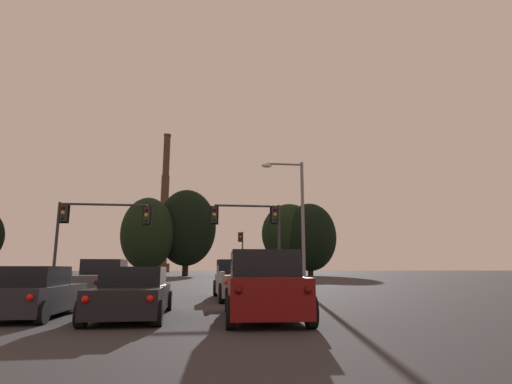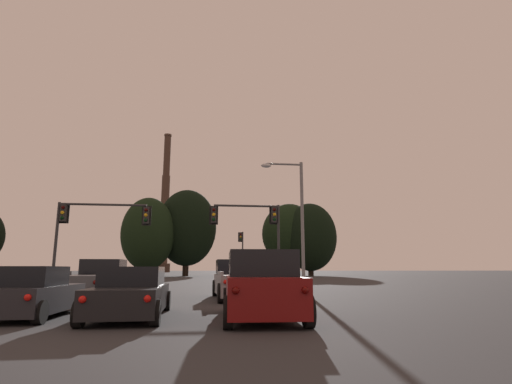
{
  "view_description": "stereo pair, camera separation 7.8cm",
  "coord_description": "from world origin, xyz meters",
  "px_view_note": "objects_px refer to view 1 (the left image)",
  "views": [
    {
      "loc": [
        1.86,
        0.38,
        1.37
      ],
      "look_at": [
        7.36,
        44.68,
        9.98
      ],
      "focal_mm": 28.0,
      "sensor_mm": 36.0,
      "label": 1
    },
    {
      "loc": [
        1.94,
        0.37,
        1.37
      ],
      "look_at": [
        7.36,
        44.68,
        9.98
      ],
      "focal_mm": 28.0,
      "sensor_mm": 36.0,
      "label": 2
    }
  ],
  "objects_px": {
    "pickup_truck_right_lane_front": "(239,281)",
    "traffic_light_far_right": "(242,248)",
    "smokestack": "(164,216)",
    "sedan_center_lane_second": "(133,293)",
    "hatchback_left_lane_second": "(34,294)",
    "traffic_light_overhead_left": "(91,223)",
    "street_lamp": "(296,211)",
    "suv_right_lane_second": "(263,286)",
    "traffic_light_overhead_right": "(256,224)",
    "pickup_truck_left_lane_front": "(96,281)"
  },
  "relations": [
    {
      "from": "traffic_light_overhead_right",
      "to": "street_lamp",
      "type": "relative_size",
      "value": 0.7
    },
    {
      "from": "traffic_light_overhead_left",
      "to": "smokestack",
      "type": "xyz_separation_m",
      "value": [
        -10.15,
        138.2,
        18.16
      ]
    },
    {
      "from": "pickup_truck_left_lane_front",
      "to": "traffic_light_overhead_right",
      "type": "height_order",
      "value": "traffic_light_overhead_right"
    },
    {
      "from": "traffic_light_overhead_left",
      "to": "pickup_truck_right_lane_front",
      "type": "bearing_deg",
      "value": -37.01
    },
    {
      "from": "smokestack",
      "to": "pickup_truck_left_lane_front",
      "type": "bearing_deg",
      "value": -85.12
    },
    {
      "from": "sedan_center_lane_second",
      "to": "smokestack",
      "type": "xyz_separation_m",
      "value": [
        -15.26,
        151.73,
        21.66
      ]
    },
    {
      "from": "pickup_truck_right_lane_front",
      "to": "suv_right_lane_second",
      "type": "height_order",
      "value": "suv_right_lane_second"
    },
    {
      "from": "traffic_light_overhead_left",
      "to": "traffic_light_far_right",
      "type": "relative_size",
      "value": 0.94
    },
    {
      "from": "pickup_truck_left_lane_front",
      "to": "traffic_light_overhead_right",
      "type": "relative_size",
      "value": 0.99
    },
    {
      "from": "traffic_light_far_right",
      "to": "traffic_light_overhead_right",
      "type": "xyz_separation_m",
      "value": [
        -1.31,
        -25.72,
        0.26
      ]
    },
    {
      "from": "traffic_light_overhead_left",
      "to": "smokestack",
      "type": "height_order",
      "value": "smokestack"
    },
    {
      "from": "pickup_truck_right_lane_front",
      "to": "pickup_truck_left_lane_front",
      "type": "bearing_deg",
      "value": 176.5
    },
    {
      "from": "smokestack",
      "to": "traffic_light_overhead_left",
      "type": "bearing_deg",
      "value": -85.8
    },
    {
      "from": "traffic_light_overhead_left",
      "to": "traffic_light_far_right",
      "type": "distance_m",
      "value": 28.71
    },
    {
      "from": "street_lamp",
      "to": "pickup_truck_left_lane_front",
      "type": "bearing_deg",
      "value": -156.94
    },
    {
      "from": "traffic_light_overhead_left",
      "to": "suv_right_lane_second",
      "type": "bearing_deg",
      "value": -58.37
    },
    {
      "from": "pickup_truck_left_lane_front",
      "to": "sedan_center_lane_second",
      "type": "distance_m",
      "value": 7.73
    },
    {
      "from": "hatchback_left_lane_second",
      "to": "smokestack",
      "type": "xyz_separation_m",
      "value": [
        -12.44,
        151.46,
        21.66
      ]
    },
    {
      "from": "street_lamp",
      "to": "smokestack",
      "type": "relative_size",
      "value": 0.14
    },
    {
      "from": "suv_right_lane_second",
      "to": "traffic_light_far_right",
      "type": "xyz_separation_m",
      "value": [
        2.94,
        40.45,
        3.1
      ]
    },
    {
      "from": "traffic_light_far_right",
      "to": "street_lamp",
      "type": "relative_size",
      "value": 0.77
    },
    {
      "from": "suv_right_lane_second",
      "to": "street_lamp",
      "type": "bearing_deg",
      "value": 75.15
    },
    {
      "from": "traffic_light_overhead_right",
      "to": "smokestack",
      "type": "distance_m",
      "value": 140.41
    },
    {
      "from": "pickup_truck_right_lane_front",
      "to": "traffic_light_far_right",
      "type": "height_order",
      "value": "traffic_light_far_right"
    },
    {
      "from": "traffic_light_overhead_right",
      "to": "suv_right_lane_second",
      "type": "bearing_deg",
      "value": -96.32
    },
    {
      "from": "suv_right_lane_second",
      "to": "traffic_light_overhead_right",
      "type": "bearing_deg",
      "value": 86.12
    },
    {
      "from": "pickup_truck_left_lane_front",
      "to": "traffic_light_overhead_left",
      "type": "height_order",
      "value": "traffic_light_overhead_left"
    },
    {
      "from": "pickup_truck_left_lane_front",
      "to": "hatchback_left_lane_second",
      "type": "distance_m",
      "value": 6.89
    },
    {
      "from": "pickup_truck_left_lane_front",
      "to": "suv_right_lane_second",
      "type": "bearing_deg",
      "value": -49.84
    },
    {
      "from": "sedan_center_lane_second",
      "to": "street_lamp",
      "type": "distance_m",
      "value": 14.42
    },
    {
      "from": "pickup_truck_right_lane_front",
      "to": "smokestack",
      "type": "relative_size",
      "value": 0.1
    },
    {
      "from": "pickup_truck_right_lane_front",
      "to": "smokestack",
      "type": "bearing_deg",
      "value": 95.73
    },
    {
      "from": "smokestack",
      "to": "sedan_center_lane_second",
      "type": "bearing_deg",
      "value": -84.26
    },
    {
      "from": "pickup_truck_right_lane_front",
      "to": "traffic_light_far_right",
      "type": "bearing_deg",
      "value": 83.09
    },
    {
      "from": "pickup_truck_left_lane_front",
      "to": "sedan_center_lane_second",
      "type": "bearing_deg",
      "value": -67.61
    },
    {
      "from": "suv_right_lane_second",
      "to": "traffic_light_overhead_right",
      "type": "height_order",
      "value": "traffic_light_overhead_right"
    },
    {
      "from": "suv_right_lane_second",
      "to": "traffic_light_far_right",
      "type": "bearing_deg",
      "value": 88.28
    },
    {
      "from": "pickup_truck_left_lane_front",
      "to": "smokestack",
      "type": "height_order",
      "value": "smokestack"
    },
    {
      "from": "traffic_light_overhead_left",
      "to": "traffic_light_overhead_right",
      "type": "relative_size",
      "value": 1.03
    },
    {
      "from": "suv_right_lane_second",
      "to": "smokestack",
      "type": "distance_m",
      "value": 155.1
    },
    {
      "from": "hatchback_left_lane_second",
      "to": "smokestack",
      "type": "bearing_deg",
      "value": 94.87
    },
    {
      "from": "hatchback_left_lane_second",
      "to": "smokestack",
      "type": "distance_m",
      "value": 153.51
    },
    {
      "from": "traffic_light_overhead_left",
      "to": "street_lamp",
      "type": "relative_size",
      "value": 0.73
    },
    {
      "from": "traffic_light_far_right",
      "to": "traffic_light_overhead_left",
      "type": "bearing_deg",
      "value": -114.06
    },
    {
      "from": "street_lamp",
      "to": "hatchback_left_lane_second",
      "type": "bearing_deg",
      "value": -132.32
    },
    {
      "from": "hatchback_left_lane_second",
      "to": "suv_right_lane_second",
      "type": "relative_size",
      "value": 0.83
    },
    {
      "from": "pickup_truck_left_lane_front",
      "to": "hatchback_left_lane_second",
      "type": "xyz_separation_m",
      "value": [
        0.09,
        -6.89,
        -0.14
      ]
    },
    {
      "from": "traffic_light_overhead_left",
      "to": "pickup_truck_left_lane_front",
      "type": "bearing_deg",
      "value": -70.94
    },
    {
      "from": "traffic_light_overhead_left",
      "to": "traffic_light_overhead_right",
      "type": "xyz_separation_m",
      "value": [
        10.4,
        0.49,
        0.09
      ]
    },
    {
      "from": "hatchback_left_lane_second",
      "to": "suv_right_lane_second",
      "type": "distance_m",
      "value": 6.56
    }
  ]
}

